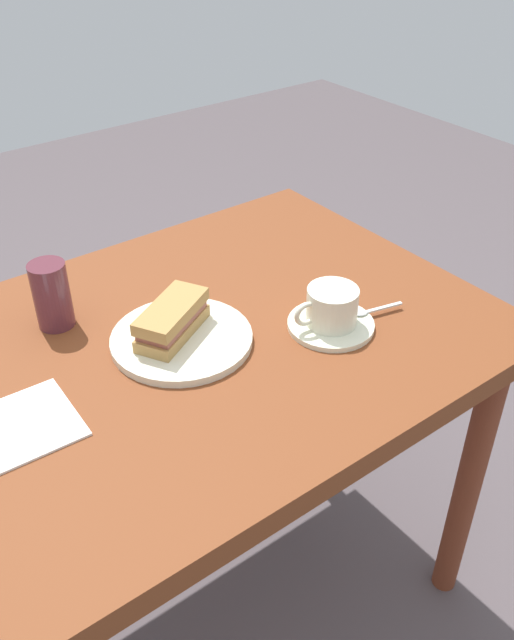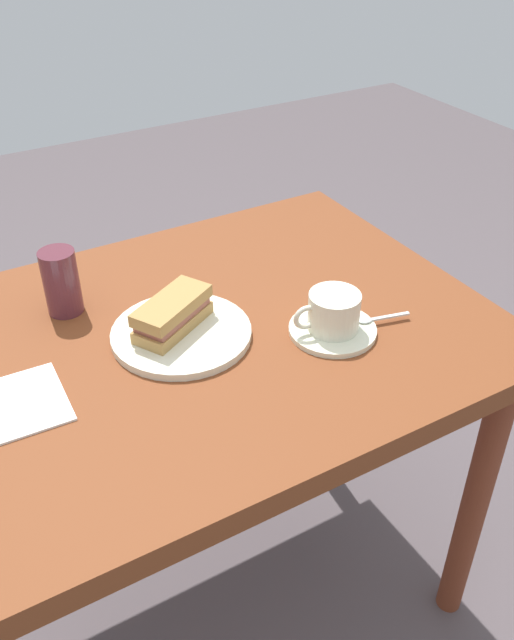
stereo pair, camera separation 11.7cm
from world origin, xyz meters
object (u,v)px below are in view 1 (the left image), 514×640
sandwich_plate (181,338)px  coffee_cup (331,306)px  spoon (370,311)px  sandwich_front (172,320)px  napkin (23,425)px  dining_table (199,377)px  coffee_saucer (331,325)px  drinking_glass (52,295)px

sandwich_plate → coffee_cup: coffee_cup is taller
spoon → sandwich_front: bearing=-25.5°
sandwich_plate → napkin: bearing=7.2°
sandwich_plate → spoon: size_ratio=2.46×
spoon → dining_table: bearing=-26.2°
sandwich_front → coffee_cup: size_ratio=1.37×
coffee_saucer → napkin: coffee_saucer is taller
dining_table → drinking_glass: size_ratio=8.48×
sandwich_front → drinking_glass: bearing=-49.9°
napkin → coffee_cup: bearing=170.9°
sandwich_plate → drinking_glass: (0.15, -0.18, 0.05)m
sandwich_plate → coffee_saucer: 0.26m
coffee_cup → sandwich_plate: bearing=-27.7°
sandwich_front → spoon: (-0.32, 0.15, -0.03)m
coffee_cup → napkin: 0.53m
sandwich_plate → dining_table: bearing=175.7°
spoon → napkin: 0.61m
sandwich_front → coffee_saucer: (-0.24, 0.13, -0.04)m
dining_table → coffee_cup: coffee_cup is taller
dining_table → drinking_glass: bearing=-45.4°
napkin → drinking_glass: (-0.15, -0.21, 0.06)m
coffee_saucer → sandwich_plate: bearing=-27.6°
coffee_cup → coffee_saucer: bearing=170.3°
sandwich_front → coffee_saucer: sandwich_front is taller
napkin → drinking_glass: bearing=-124.4°
coffee_cup → napkin: (0.53, -0.08, -0.04)m
napkin → drinking_glass: 0.27m
sandwich_front → napkin: (0.29, 0.05, -0.04)m
coffee_cup → sandwich_front: bearing=-29.1°
dining_table → spoon: 0.33m
coffee_saucer → sandwich_front: bearing=-29.0°
spoon → drinking_glass: (0.46, -0.32, 0.05)m
dining_table → napkin: napkin is taller
dining_table → napkin: size_ratio=6.88×
dining_table → sandwich_plate: size_ratio=4.27×
sandwich_plate → napkin: sandwich_plate is taller
napkin → spoon: bearing=170.3°
coffee_saucer → napkin: 0.53m
dining_table → sandwich_front: size_ratio=6.34×
dining_table → sandwich_plate: bearing=-4.3°
dining_table → coffee_cup: 0.27m
sandwich_plate → drinking_glass: size_ratio=1.99×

